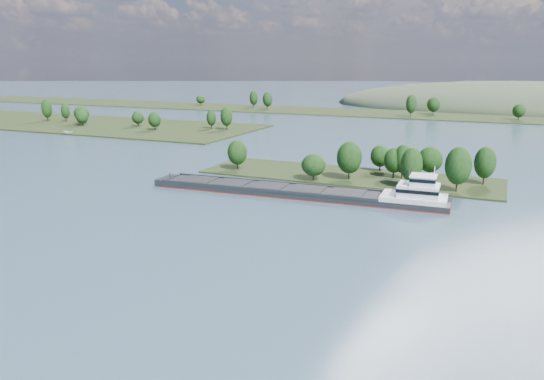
% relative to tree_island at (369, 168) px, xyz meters
% --- Properties ---
extents(ground, '(1800.00, 1800.00, 0.00)m').
position_rel_tree_island_xyz_m(ground, '(-7.54, -58.58, -4.11)').
color(ground, '#334859').
rests_on(ground, ground).
extents(tree_island, '(100.00, 30.94, 14.76)m').
position_rel_tree_island_xyz_m(tree_island, '(0.00, 0.00, 0.00)').
color(tree_island, black).
rests_on(tree_island, ground).
extents(left_bank, '(300.00, 80.00, 15.69)m').
position_rel_tree_island_xyz_m(left_bank, '(-235.93, 81.50, -3.22)').
color(left_bank, black).
rests_on(left_bank, ground).
extents(back_shoreline, '(900.00, 60.00, 16.42)m').
position_rel_tree_island_xyz_m(back_shoreline, '(1.74, 221.19, -3.27)').
color(back_shoreline, black).
rests_on(back_shoreline, ground).
extents(hill_west, '(320.00, 160.00, 44.00)m').
position_rel_tree_island_xyz_m(hill_west, '(52.46, 321.42, -4.11)').
color(hill_west, '#38452F').
rests_on(hill_west, ground).
extents(cargo_barge, '(89.32, 15.74, 12.02)m').
position_rel_tree_island_xyz_m(cargo_barge, '(-8.99, -29.08, -2.60)').
color(cargo_barge, black).
rests_on(cargo_barge, ground).
extents(motorboat, '(5.97, 2.41, 2.28)m').
position_rel_tree_island_xyz_m(motorboat, '(-172.99, 43.17, -2.97)').
color(motorboat, silver).
rests_on(motorboat, ground).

